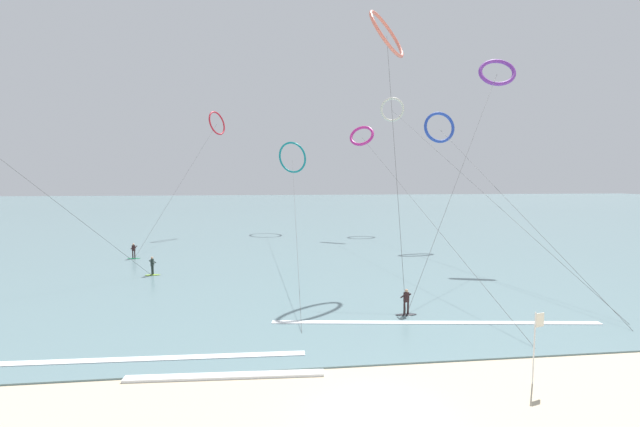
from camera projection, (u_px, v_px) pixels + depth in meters
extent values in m
plane|color=beige|center=(380.00, 421.00, 14.79)|extent=(400.00, 400.00, 0.00)
cube|color=slate|center=(287.00, 209.00, 118.04)|extent=(400.00, 200.00, 0.08)
ellipsoid|color=#8CC62D|center=(153.00, 275.00, 36.82)|extent=(1.40, 0.40, 0.06)
cylinder|color=#1E2823|center=(153.00, 270.00, 36.93)|extent=(0.12, 0.12, 0.80)
cylinder|color=#1E2823|center=(152.00, 271.00, 36.65)|extent=(0.12, 0.12, 0.80)
cube|color=#1E2823|center=(152.00, 262.00, 36.73)|extent=(0.22, 0.33, 0.62)
sphere|color=tan|center=(152.00, 258.00, 36.69)|extent=(0.22, 0.22, 0.22)
cylinder|color=#1E2823|center=(153.00, 261.00, 37.06)|extent=(0.51, 0.12, 0.39)
cylinder|color=#1E2823|center=(152.00, 262.00, 36.62)|extent=(0.51, 0.12, 0.39)
ellipsoid|color=black|center=(406.00, 314.00, 26.10)|extent=(1.40, 0.40, 0.06)
cylinder|color=black|center=(404.00, 308.00, 26.01)|extent=(0.12, 0.12, 0.80)
cylinder|color=black|center=(408.00, 308.00, 26.12)|extent=(0.12, 0.12, 0.80)
cube|color=black|center=(406.00, 297.00, 26.00)|extent=(0.36, 0.28, 0.62)
sphere|color=tan|center=(406.00, 291.00, 25.97)|extent=(0.22, 0.22, 0.22)
cylinder|color=black|center=(403.00, 296.00, 26.03)|extent=(0.22, 0.51, 0.39)
cylinder|color=black|center=(409.00, 295.00, 26.20)|extent=(0.22, 0.51, 0.39)
ellipsoid|color=#199351|center=(134.00, 258.00, 44.46)|extent=(1.40, 0.40, 0.06)
cylinder|color=black|center=(135.00, 255.00, 44.37)|extent=(0.12, 0.12, 0.80)
cylinder|color=black|center=(133.00, 254.00, 44.47)|extent=(0.12, 0.12, 0.80)
cube|color=black|center=(134.00, 248.00, 44.36)|extent=(0.38, 0.33, 0.62)
sphere|color=tan|center=(133.00, 244.00, 44.32)|extent=(0.22, 0.22, 0.22)
cylinder|color=black|center=(135.00, 248.00, 44.39)|extent=(0.32, 0.49, 0.39)
cylinder|color=black|center=(132.00, 247.00, 44.56)|extent=(0.32, 0.49, 0.39)
torus|color=silver|center=(392.00, 110.00, 69.73)|extent=(4.20, 1.92, 4.09)
cylinder|color=#3F3F3F|center=(454.00, 166.00, 46.98)|extent=(0.80, 47.87, 20.46)
torus|color=#EA7260|center=(387.00, 34.00, 36.54)|extent=(5.25, 5.58, 4.48)
cylinder|color=#3F3F3F|center=(395.00, 153.00, 31.33)|extent=(1.90, 12.24, 21.62)
torus|color=#2647B7|center=(439.00, 127.00, 53.60)|extent=(4.23, 1.20, 4.21)
cylinder|color=#3F3F3F|center=(498.00, 191.00, 38.40)|extent=(1.39, 31.94, 15.38)
torus|color=#CC288E|center=(362.00, 136.00, 62.15)|extent=(4.58, 4.12, 3.38)
cylinder|color=#3F3F3F|center=(406.00, 191.00, 41.45)|extent=(0.19, 43.18, 15.14)
torus|color=purple|center=(497.00, 72.00, 44.59)|extent=(4.43, 3.38, 3.51)
cylinder|color=#3F3F3F|center=(463.00, 164.00, 35.36)|extent=(16.16, 18.63, 20.25)
torus|color=teal|center=(292.00, 158.00, 68.24)|extent=(5.23, 4.27, 5.24)
cylinder|color=#3F3F3F|center=(295.00, 203.00, 45.49)|extent=(1.70, 46.87, 12.20)
torus|color=red|center=(217.00, 123.00, 65.30)|extent=(2.85, 3.90, 3.85)
cylinder|color=#3F3F3F|center=(183.00, 179.00, 54.89)|extent=(6.35, 21.87, 17.59)
cylinder|color=#3F3F3F|center=(59.00, 204.00, 32.13)|extent=(11.91, 7.00, 13.67)
cylinder|color=silver|center=(534.00, 348.00, 17.37)|extent=(0.06, 0.06, 3.17)
cube|color=silver|center=(540.00, 320.00, 17.29)|extent=(0.43, 0.15, 0.60)
cube|color=white|center=(225.00, 376.00, 18.08)|extent=(8.82, 0.88, 0.12)
cube|color=white|center=(130.00, 360.00, 19.64)|extent=(16.95, 0.98, 0.12)
cube|color=white|center=(436.00, 323.00, 24.66)|extent=(19.82, 2.94, 0.12)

